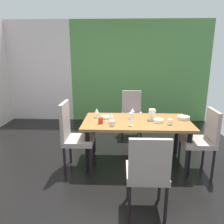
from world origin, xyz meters
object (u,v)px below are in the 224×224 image
wine_glass_near_window (111,115)px  cup_east (131,116)px  chair_head_far (132,111)px  wine_glass_center (97,111)px  cup_west (170,122)px  cup_left (112,123)px  serving_bowl_right (158,121)px  chair_right_near (203,137)px  dining_table (137,126)px  wine_glass_front (132,110)px  serving_bowl_south (184,118)px  wine_glass_near_shelf (131,119)px  cup_rear (101,121)px  chair_left_near (73,134)px  serving_bowl_north (106,117)px  chair_head_near (148,171)px  pitcher_corner (152,115)px

wine_glass_near_window → cup_east: (0.31, 0.22, -0.07)m
chair_head_far → wine_glass_center: chair_head_far is taller
cup_west → cup_left: cup_west is taller
serving_bowl_right → cup_west: cup_west is taller
chair_right_near → serving_bowl_right: 0.68m
serving_bowl_right → dining_table: bearing=165.4°
dining_table → wine_glass_front: (-0.06, 0.24, 0.19)m
wine_glass_front → serving_bowl_south: 0.83m
wine_glass_near_shelf → cup_rear: wine_glass_near_shelf is taller
chair_left_near → cup_west: size_ratio=12.74×
serving_bowl_north → cup_east: cup_east is taller
chair_head_near → cup_west: bearing=66.7°
dining_table → wine_glass_center: 0.69m
serving_bowl_south → pitcher_corner: (-0.51, -0.05, 0.06)m
chair_head_near → wine_glass_center: bearing=116.1°
wine_glass_near_shelf → wine_glass_center: size_ratio=1.02×
wine_glass_center → chair_head_near: bearing=-63.9°
chair_left_near → cup_east: (0.88, 0.36, 0.18)m
wine_glass_near_window → chair_left_near: bearing=-166.6°
dining_table → chair_head_near: chair_head_near is taller
chair_left_near → serving_bowl_south: (1.72, 0.36, 0.16)m
wine_glass_near_window → cup_left: (0.03, -0.15, -0.08)m
dining_table → wine_glass_near_shelf: wine_glass_near_shelf is taller
serving_bowl_south → dining_table: bearing=-172.9°
chair_right_near → serving_bowl_north: chair_right_near is taller
chair_right_near → wine_glass_center: bearing=75.4°
cup_left → cup_rear: bearing=148.7°
wine_glass_front → cup_rear: bearing=-140.4°
wine_glass_near_window → cup_west: 0.89m
serving_bowl_right → cup_rear: cup_rear is taller
dining_table → cup_east: cup_east is taller
chair_left_near → wine_glass_near_window: 0.63m
wine_glass_front → serving_bowl_right: 0.51m
cup_rear → dining_table: bearing=17.2°
cup_east → pitcher_corner: 0.33m
cup_left → cup_rear: (-0.18, 0.11, 0.01)m
cup_left → cup_east: cup_east is taller
chair_right_near → wine_glass_near_window: bearing=84.3°
chair_left_near → chair_right_near: bearing=90.0°
chair_right_near → cup_west: chair_right_near is taller
dining_table → cup_west: size_ratio=20.29×
wine_glass_near_window → cup_west: size_ratio=1.97×
chair_right_near → cup_left: 1.34m
chair_head_far → serving_bowl_north: size_ratio=6.46×
chair_head_near → chair_left_near: size_ratio=0.90×
chair_head_far → serving_bowl_north: chair_head_far is taller
serving_bowl_north → chair_right_near: bearing=-14.1°
chair_head_near → cup_east: chair_head_near is taller
chair_right_near → chair_head_far: chair_head_far is taller
serving_bowl_north → dining_table: bearing=-11.4°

